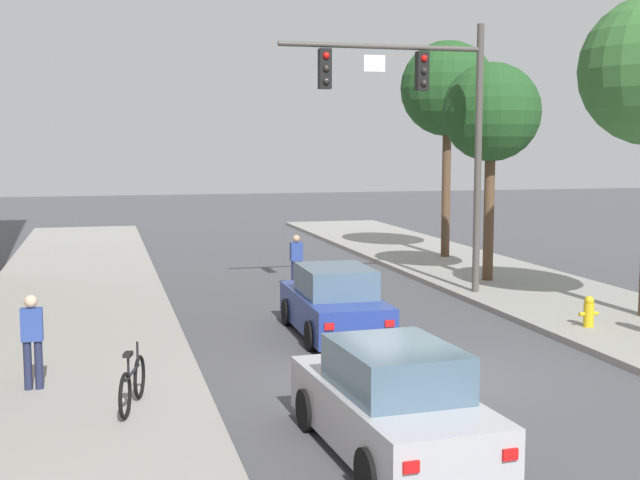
% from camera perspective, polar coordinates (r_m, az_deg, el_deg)
% --- Properties ---
extents(ground_plane, '(120.00, 120.00, 0.00)m').
position_cam_1_polar(ground_plane, '(16.23, 6.55, -9.02)').
color(ground_plane, '#4C4C51').
extents(sidewalk_left, '(5.00, 60.00, 0.15)m').
position_cam_1_polar(sidewalk_left, '(15.20, -17.34, -10.05)').
color(sidewalk_left, '#99968E').
rests_on(sidewalk_left, ground).
extents(traffic_signal_mast, '(5.83, 0.38, 7.50)m').
position_cam_1_polar(traffic_signal_mast, '(23.51, 7.15, 8.81)').
color(traffic_signal_mast, '#514C47').
rests_on(traffic_signal_mast, sidewalk_right).
extents(car_lead_blue, '(1.90, 4.27, 1.60)m').
position_cam_1_polar(car_lead_blue, '(19.14, 0.97, -4.38)').
color(car_lead_blue, navy).
rests_on(car_lead_blue, ground).
extents(car_following_silver, '(2.02, 4.32, 1.60)m').
position_cam_1_polar(car_following_silver, '(11.96, 4.89, -11.07)').
color(car_following_silver, '#B7B7BC').
rests_on(car_following_silver, ground).
extents(pedestrian_sidewalk_left_walker, '(0.36, 0.22, 1.64)m').
position_cam_1_polar(pedestrian_sidewalk_left_walker, '(15.23, -18.93, -6.24)').
color(pedestrian_sidewalk_left_walker, '#232847').
rests_on(pedestrian_sidewalk_left_walker, sidewalk_left).
extents(pedestrian_crossing_road, '(0.36, 0.22, 1.64)m').
position_cam_1_polar(pedestrian_crossing_road, '(25.31, -1.61, -1.29)').
color(pedestrian_crossing_road, '#232847').
rests_on(pedestrian_crossing_road, ground).
extents(bicycle_leaning, '(0.49, 1.73, 0.98)m').
position_cam_1_polar(bicycle_leaning, '(13.86, -12.60, -9.52)').
color(bicycle_leaning, black).
rests_on(bicycle_leaning, sidewalk_left).
extents(fire_hydrant, '(0.48, 0.24, 0.72)m').
position_cam_1_polar(fire_hydrant, '(20.38, 17.76, -4.64)').
color(fire_hydrant, gold).
rests_on(fire_hydrant, sidewalk_right).
extents(street_tree_second, '(3.01, 3.01, 6.68)m').
position_cam_1_polar(street_tree_second, '(26.37, 11.53, 8.40)').
color(street_tree_second, brown).
rests_on(street_tree_second, sidewalk_right).
extents(street_tree_third, '(3.50, 3.50, 8.00)m').
position_cam_1_polar(street_tree_third, '(31.83, 8.66, 10.04)').
color(street_tree_third, brown).
rests_on(street_tree_third, sidewalk_right).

